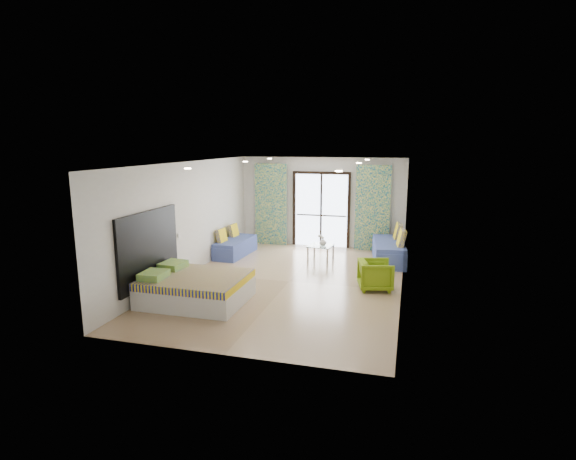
% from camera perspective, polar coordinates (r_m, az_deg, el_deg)
% --- Properties ---
extents(floor, '(5.00, 7.50, 0.01)m').
position_cam_1_polar(floor, '(10.37, 0.16, -6.55)').
color(floor, '#9A7C5C').
rests_on(floor, ground).
extents(ceiling, '(5.00, 7.50, 0.01)m').
position_cam_1_polar(ceiling, '(9.89, 0.17, 8.52)').
color(ceiling, silver).
rests_on(ceiling, ground).
extents(wall_back, '(5.00, 0.01, 2.70)m').
position_cam_1_polar(wall_back, '(13.66, 4.27, 3.53)').
color(wall_back, silver).
rests_on(wall_back, ground).
extents(wall_front, '(5.00, 0.01, 2.70)m').
position_cam_1_polar(wall_front, '(6.59, -8.38, -4.87)').
color(wall_front, silver).
rests_on(wall_front, ground).
extents(wall_left, '(0.01, 7.50, 2.70)m').
position_cam_1_polar(wall_left, '(10.96, -12.57, 1.40)').
color(wall_left, silver).
rests_on(wall_left, ground).
extents(wall_right, '(0.01, 7.50, 2.70)m').
position_cam_1_polar(wall_right, '(9.71, 14.56, 0.08)').
color(wall_right, silver).
rests_on(wall_right, ground).
extents(balcony_door, '(1.76, 0.08, 2.28)m').
position_cam_1_polar(balcony_door, '(13.64, 4.24, 3.14)').
color(balcony_door, black).
rests_on(balcony_door, floor).
extents(balcony_rail, '(1.52, 0.03, 0.04)m').
position_cam_1_polar(balcony_rail, '(13.70, 4.23, 1.86)').
color(balcony_rail, '#595451').
rests_on(balcony_rail, balcony_door).
extents(curtain_left, '(1.00, 0.10, 2.50)m').
position_cam_1_polar(curtain_left, '(13.88, -2.18, 3.26)').
color(curtain_left, silver).
rests_on(curtain_left, floor).
extents(curtain_right, '(1.00, 0.10, 2.50)m').
position_cam_1_polar(curtain_right, '(13.29, 10.69, 2.72)').
color(curtain_right, silver).
rests_on(curtain_right, floor).
extents(downlight_a, '(0.12, 0.12, 0.02)m').
position_cam_1_polar(downlight_a, '(8.54, -12.61, 7.63)').
color(downlight_a, '#FFE0B2').
rests_on(downlight_a, ceiling).
extents(downlight_b, '(0.12, 0.12, 0.02)m').
position_cam_1_polar(downlight_b, '(7.65, 6.46, 7.45)').
color(downlight_b, '#FFE0B2').
rests_on(downlight_b, ceiling).
extents(downlight_c, '(0.12, 0.12, 0.02)m').
position_cam_1_polar(downlight_c, '(11.27, -5.45, 8.64)').
color(downlight_c, '#FFE0B2').
rests_on(downlight_c, ceiling).
extents(downlight_d, '(0.12, 0.12, 0.02)m').
position_cam_1_polar(downlight_d, '(10.62, 9.00, 8.40)').
color(downlight_d, '#FFE0B2').
rests_on(downlight_d, ceiling).
extents(downlight_e, '(0.12, 0.12, 0.02)m').
position_cam_1_polar(downlight_e, '(13.16, -2.35, 9.04)').
color(downlight_e, '#FFE0B2').
rests_on(downlight_e, ceiling).
extents(downlight_f, '(0.12, 0.12, 0.02)m').
position_cam_1_polar(downlight_f, '(12.61, 10.02, 8.79)').
color(downlight_f, '#FFE0B2').
rests_on(downlight_f, ceiling).
extents(headboard, '(0.06, 2.10, 1.50)m').
position_cam_1_polar(headboard, '(9.50, -17.22, -2.16)').
color(headboard, black).
rests_on(headboard, floor).
extents(switch_plate, '(0.02, 0.10, 0.10)m').
position_cam_1_polar(switch_plate, '(10.55, -13.66, -0.68)').
color(switch_plate, silver).
rests_on(switch_plate, wall_left).
extents(bed, '(1.96, 1.60, 0.68)m').
position_cam_1_polar(bed, '(9.22, -11.73, -7.23)').
color(bed, silver).
rests_on(bed, floor).
extents(daybed_left, '(0.74, 1.70, 0.82)m').
position_cam_1_polar(daybed_left, '(12.75, -6.76, -2.07)').
color(daybed_left, '#3C4D90').
rests_on(daybed_left, floor).
extents(daybed_right, '(1.01, 2.04, 0.97)m').
position_cam_1_polar(daybed_right, '(12.29, 12.72, -2.55)').
color(daybed_right, '#3C4D90').
rests_on(daybed_right, floor).
extents(coffee_table, '(0.69, 0.69, 0.72)m').
position_cam_1_polar(coffee_table, '(12.13, 4.18, -2.15)').
color(coffee_table, silver).
rests_on(coffee_table, floor).
extents(vase, '(0.24, 0.24, 0.19)m').
position_cam_1_polar(vase, '(12.10, 4.46, -1.51)').
color(vase, white).
rests_on(vase, coffee_table).
extents(armchair, '(0.79, 0.82, 0.71)m').
position_cam_1_polar(armchair, '(9.93, 11.05, -5.45)').
color(armchair, '#6E9112').
rests_on(armchair, floor).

